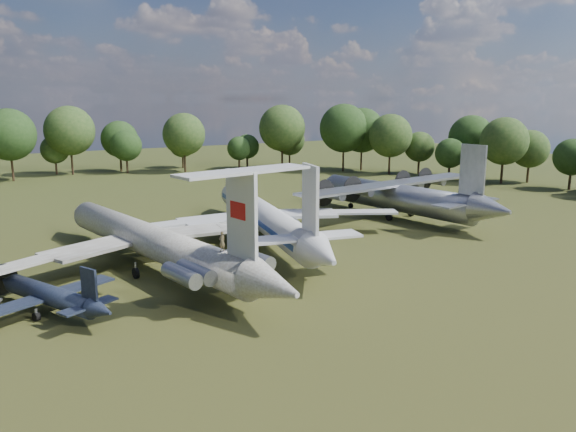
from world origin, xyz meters
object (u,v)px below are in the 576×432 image
person_on_il62 (222,241)px  il62_airliner (152,247)px  an12_transport (395,201)px  small_prop_west (51,300)px  tu104_jet (263,221)px

person_on_il62 → il62_airliner: bearing=-97.1°
il62_airliner → an12_transport: 40.95m
an12_transport → small_prop_west: an12_transport is taller
tu104_jet → person_on_il62: (-13.91, -18.31, 3.24)m
small_prop_west → an12_transport: bearing=-7.9°
tu104_jet → person_on_il62: 23.22m
small_prop_west → person_on_il62: (13.63, -5.00, 4.45)m
il62_airliner → an12_transport: bearing=0.3°
an12_transport → small_prop_west: size_ratio=2.32×
il62_airliner → an12_transport: size_ratio=1.24×
an12_transport → person_on_il62: size_ratio=22.29×
il62_airliner → person_on_il62: person_on_il62 is taller
small_prop_west → person_on_il62: 15.18m
il62_airliner → person_on_il62: 13.89m
tu104_jet → person_on_il62: size_ratio=27.70×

